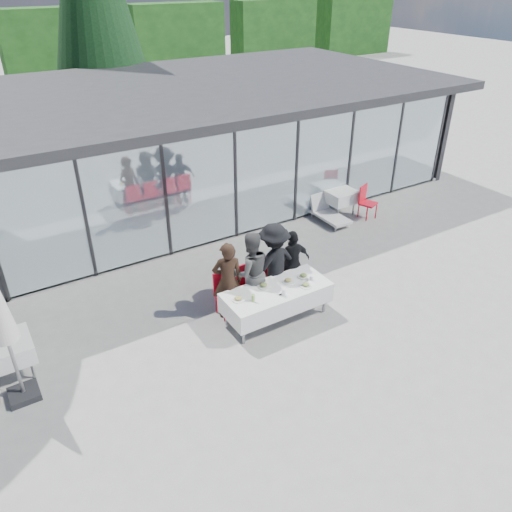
{
  "coord_description": "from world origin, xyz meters",
  "views": [
    {
      "loc": [
        -4.89,
        -6.63,
        6.47
      ],
      "look_at": [
        -0.07,
        1.2,
        1.12
      ],
      "focal_mm": 35.0,
      "sensor_mm": 36.0,
      "label": 1
    }
  ],
  "objects_px": {
    "diner_b": "(250,272)",
    "lounger": "(327,212)",
    "plate_extra": "(306,285)",
    "diner_chair_d": "(289,270)",
    "diner_chair_a": "(225,291)",
    "diner_chair_c": "(270,276)",
    "juice_bottle": "(253,298)",
    "diner_c": "(274,264)",
    "plate_b": "(264,285)",
    "plate_d": "(304,276)",
    "spare_table_left": "(7,351)",
    "spare_table_right": "(340,196)",
    "plate_c": "(288,281)",
    "diner_chair_b": "(248,284)",
    "dining_table": "(276,297)",
    "plate_a": "(238,299)",
    "spare_chair_b": "(331,191)",
    "diner_a": "(228,281)",
    "spare_chair_a": "(366,200)",
    "folded_eyeglasses": "(282,294)"
  },
  "relations": [
    {
      "from": "diner_b",
      "to": "lounger",
      "type": "height_order",
      "value": "diner_b"
    },
    {
      "from": "plate_extra",
      "to": "diner_chair_d",
      "type": "bearing_deg",
      "value": 75.23
    },
    {
      "from": "diner_chair_a",
      "to": "diner_chair_c",
      "type": "height_order",
      "value": "same"
    },
    {
      "from": "juice_bottle",
      "to": "diner_c",
      "type": "bearing_deg",
      "value": 37.68
    },
    {
      "from": "plate_b",
      "to": "plate_d",
      "type": "xyz_separation_m",
      "value": [
        0.93,
        -0.13,
        0.0
      ]
    },
    {
      "from": "diner_chair_a",
      "to": "spare_table_left",
      "type": "relative_size",
      "value": 1.13
    },
    {
      "from": "diner_chair_a",
      "to": "spare_table_right",
      "type": "relative_size",
      "value": 1.13
    },
    {
      "from": "plate_c",
      "to": "lounger",
      "type": "xyz_separation_m",
      "value": [
        3.54,
        3.08,
        -0.52
      ]
    },
    {
      "from": "diner_chair_a",
      "to": "diner_chair_b",
      "type": "relative_size",
      "value": 1.0
    },
    {
      "from": "dining_table",
      "to": "diner_chair_c",
      "type": "height_order",
      "value": "diner_chair_c"
    },
    {
      "from": "diner_chair_a",
      "to": "plate_a",
      "type": "xyz_separation_m",
      "value": [
        -0.07,
        -0.68,
        0.24
      ]
    },
    {
      "from": "plate_b",
      "to": "lounger",
      "type": "bearing_deg",
      "value": 36.04
    },
    {
      "from": "plate_a",
      "to": "spare_table_left",
      "type": "bearing_deg",
      "value": 165.87
    },
    {
      "from": "diner_b",
      "to": "plate_b",
      "type": "bearing_deg",
      "value": 111.67
    },
    {
      "from": "plate_c",
      "to": "spare_chair_b",
      "type": "bearing_deg",
      "value": 41.67
    },
    {
      "from": "dining_table",
      "to": "spare_chair_b",
      "type": "xyz_separation_m",
      "value": [
        4.57,
        3.84,
        -0.0
      ]
    },
    {
      "from": "diner_chair_a",
      "to": "spare_chair_b",
      "type": "height_order",
      "value": "same"
    },
    {
      "from": "plate_extra",
      "to": "plate_c",
      "type": "bearing_deg",
      "value": 122.93
    },
    {
      "from": "juice_bottle",
      "to": "diner_chair_b",
      "type": "bearing_deg",
      "value": 66.01
    },
    {
      "from": "diner_a",
      "to": "spare_chair_a",
      "type": "height_order",
      "value": "diner_a"
    },
    {
      "from": "plate_d",
      "to": "spare_chair_a",
      "type": "bearing_deg",
      "value": 32.39
    },
    {
      "from": "spare_table_left",
      "to": "spare_chair_a",
      "type": "xyz_separation_m",
      "value": [
        10.01,
        1.65,
        -0.02
      ]
    },
    {
      "from": "lounger",
      "to": "juice_bottle",
      "type": "bearing_deg",
      "value": -143.93
    },
    {
      "from": "dining_table",
      "to": "diner_chair_d",
      "type": "bearing_deg",
      "value": 42.17
    },
    {
      "from": "dining_table",
      "to": "spare_table_left",
      "type": "distance_m",
      "value": 5.14
    },
    {
      "from": "diner_chair_a",
      "to": "spare_chair_a",
      "type": "height_order",
      "value": "same"
    },
    {
      "from": "diner_b",
      "to": "diner_a",
      "type": "bearing_deg",
      "value": 11.75
    },
    {
      "from": "spare_table_right",
      "to": "lounger",
      "type": "relative_size",
      "value": 0.64
    },
    {
      "from": "plate_c",
      "to": "diner_b",
      "type": "bearing_deg",
      "value": 139.14
    },
    {
      "from": "diner_chair_a",
      "to": "spare_chair_b",
      "type": "relative_size",
      "value": 1.0
    },
    {
      "from": "diner_a",
      "to": "diner_c",
      "type": "relative_size",
      "value": 0.94
    },
    {
      "from": "lounger",
      "to": "diner_chair_a",
      "type": "bearing_deg",
      "value": -152.65
    },
    {
      "from": "diner_a",
      "to": "diner_chair_d",
      "type": "relative_size",
      "value": 1.8
    },
    {
      "from": "diner_c",
      "to": "folded_eyeglasses",
      "type": "xyz_separation_m",
      "value": [
        -0.35,
        -0.85,
        -0.17
      ]
    },
    {
      "from": "spare_chair_b",
      "to": "diner_c",
      "type": "bearing_deg",
      "value": -142.75
    },
    {
      "from": "spare_chair_b",
      "to": "diner_chair_b",
      "type": "bearing_deg",
      "value": -147.3
    },
    {
      "from": "dining_table",
      "to": "plate_c",
      "type": "xyz_separation_m",
      "value": [
        0.36,
        0.1,
        0.24
      ]
    },
    {
      "from": "plate_extra",
      "to": "diner_chair_c",
      "type": "bearing_deg",
      "value": 103.6
    },
    {
      "from": "juice_bottle",
      "to": "spare_chair_b",
      "type": "xyz_separation_m",
      "value": [
        5.21,
        3.98,
        -0.29
      ]
    },
    {
      "from": "plate_a",
      "to": "plate_d",
      "type": "distance_m",
      "value": 1.61
    },
    {
      "from": "plate_a",
      "to": "plate_c",
      "type": "relative_size",
      "value": 1.0
    },
    {
      "from": "diner_chair_c",
      "to": "juice_bottle",
      "type": "relative_size",
      "value": 5.95
    },
    {
      "from": "lounger",
      "to": "plate_b",
      "type": "bearing_deg",
      "value": -143.96
    },
    {
      "from": "spare_table_left",
      "to": "spare_table_right",
      "type": "height_order",
      "value": "same"
    },
    {
      "from": "plate_d",
      "to": "spare_table_right",
      "type": "height_order",
      "value": "plate_d"
    },
    {
      "from": "plate_b",
      "to": "spare_table_left",
      "type": "distance_m",
      "value": 4.93
    },
    {
      "from": "plate_c",
      "to": "spare_chair_b",
      "type": "xyz_separation_m",
      "value": [
        4.21,
        3.75,
        -0.24
      ]
    },
    {
      "from": "plate_c",
      "to": "spare_chair_a",
      "type": "height_order",
      "value": "spare_chair_a"
    },
    {
      "from": "diner_a",
      "to": "diner_chair_a",
      "type": "distance_m",
      "value": 0.36
    },
    {
      "from": "diner_b",
      "to": "spare_table_left",
      "type": "height_order",
      "value": "diner_b"
    }
  ]
}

